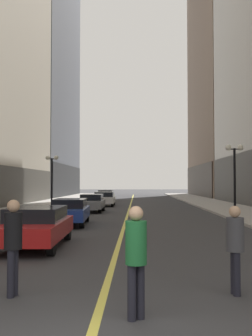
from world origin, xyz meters
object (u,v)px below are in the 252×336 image
car_grey (92,202)px  car_white (104,198)px  pedestrian_in_green_parka (136,253)px  pedestrian_in_black_coat (13,239)px  street_lamp_left_far (52,170)px  street_lamp_right_mid (234,164)px  car_yellow (106,195)px  car_red (36,225)px  car_blue (70,211)px  pedestrian_with_orange_bag (235,243)px

car_grey → car_white: same height
pedestrian_in_green_parka → car_white: bearing=95.6°
pedestrian_in_black_coat → street_lamp_left_far: size_ratio=0.41×
street_lamp_left_far → street_lamp_right_mid: bearing=-35.6°
car_yellow → pedestrian_in_black_coat: size_ratio=2.53×
car_yellow → pedestrian_in_green_parka: bearing=-84.9°
car_red → car_grey: size_ratio=1.19×
pedestrian_in_green_parka → street_lamp_left_far: size_ratio=0.40×
car_blue → pedestrian_with_orange_bag: pedestrian_with_orange_bag is taller
car_white → street_lamp_left_far: size_ratio=0.97×
street_lamp_left_far → car_grey: bearing=-41.4°
pedestrian_in_green_parka → car_blue: bearing=103.6°
pedestrian_in_green_parka → car_yellow: bearing=95.1°
car_red → car_white: same height
street_lamp_right_mid → car_blue: bearing=-160.8°
pedestrian_in_green_parka → car_grey: bearing=98.1°
car_blue → car_yellow: 26.96m
car_grey → car_white: (0.30, 7.76, 0.00)m
pedestrian_with_orange_bag → street_lamp_right_mid: (3.88, 16.01, 2.27)m
pedestrian_in_black_coat → street_lamp_right_mid: 18.29m
street_lamp_left_far → pedestrian_in_black_coat: bearing=-79.5°
car_white → pedestrian_in_black_coat: 29.93m
car_white → pedestrian_in_black_coat: pedestrian_in_black_coat is taller
car_grey → car_yellow: bearing=91.2°
pedestrian_with_orange_bag → car_red: bearing=133.0°
pedestrian_with_orange_bag → pedestrian_in_black_coat: bearing=-176.8°
car_yellow → street_lamp_left_far: 15.17m
car_yellow → pedestrian_in_green_parka: (3.69, -41.23, 0.32)m
car_grey → pedestrian_with_orange_bag: size_ratio=2.40×
car_grey → pedestrian_in_green_parka: bearing=-81.9°
car_grey → pedestrian_with_orange_bag: (5.23, -21.92, 0.27)m
pedestrian_in_black_coat → pedestrian_in_green_parka: bearing=-27.7°
car_blue → street_lamp_right_mid: (9.22, 3.20, 2.54)m
pedestrian_in_black_coat → street_lamp_left_far: street_lamp_left_far is taller
car_red → car_white: bearing=89.1°
car_blue → pedestrian_in_black_coat: pedestrian_in_black_coat is taller
street_lamp_left_far → car_yellow: bearing=77.1°
car_red → car_yellow: 34.08m
car_red → pedestrian_in_green_parka: (3.40, -7.15, 0.32)m
car_grey → pedestrian_in_black_coat: bearing=-87.4°
car_red → car_grey: same height
car_white → car_yellow: 10.11m
pedestrian_in_black_coat → pedestrian_in_green_parka: 2.63m
street_lamp_right_mid → car_red: bearing=-131.6°
car_grey → car_red: bearing=-90.2°
car_red → pedestrian_in_black_coat: bearing=-79.8°
car_white → pedestrian_in_black_coat: (0.70, -29.92, 0.35)m
street_lamp_left_far → street_lamp_right_mid: same height
car_blue → car_yellow: size_ratio=1.00×
car_grey → pedestrian_in_black_coat: 22.18m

